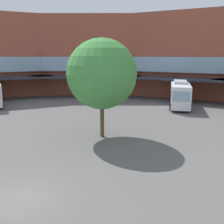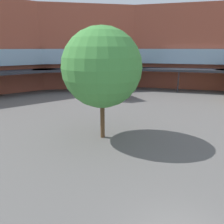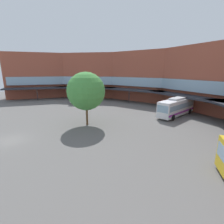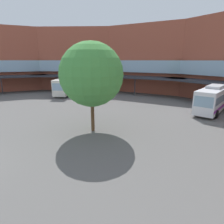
{
  "view_description": "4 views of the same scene",
  "coord_description": "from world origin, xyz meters",
  "views": [
    {
      "loc": [
        10.05,
        -9.15,
        7.63
      ],
      "look_at": [
        -1.78,
        14.51,
        1.76
      ],
      "focal_mm": 41.8,
      "sensor_mm": 36.0,
      "label": 1
    },
    {
      "loc": [
        -4.07,
        -6.42,
        7.42
      ],
      "look_at": [
        0.15,
        15.2,
        1.16
      ],
      "focal_mm": 36.43,
      "sensor_mm": 36.0,
      "label": 2
    },
    {
      "loc": [
        25.34,
        2.03,
        9.37
      ],
      "look_at": [
        0.82,
        15.36,
        2.34
      ],
      "focal_mm": 26.96,
      "sensor_mm": 36.0,
      "label": 3
    },
    {
      "loc": [
        15.33,
        2.29,
        7.29
      ],
      "look_at": [
        -1.41,
        14.13,
        1.64
      ],
      "focal_mm": 30.37,
      "sensor_mm": 36.0,
      "label": 4
    }
  ],
  "objects": [
    {
      "name": "bus_1",
      "position": [
        1.83,
        30.03,
        1.93
      ],
      "size": [
        5.23,
        11.22,
        3.81
      ],
      "rotation": [
        0.0,
        0.0,
        4.96
      ],
      "color": "white",
      "rests_on": "ground"
    },
    {
      "name": "ground_plane",
      "position": [
        0.0,
        0.0,
        0.0
      ],
      "size": [
        128.19,
        128.19,
        0.0
      ],
      "primitive_type": "plane",
      "color": "#605E5B"
    },
    {
      "name": "plaza_tree",
      "position": [
        -1.37,
        11.61,
        5.88
      ],
      "size": [
        6.38,
        6.38,
        9.08
      ],
      "color": "brown",
      "rests_on": "ground"
    },
    {
      "name": "station_building",
      "position": [
        -0.0,
        24.55,
        7.13
      ],
      "size": [
        86.42,
        45.36,
        14.78
      ],
      "color": "#9E4C38",
      "rests_on": "ground"
    }
  ]
}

